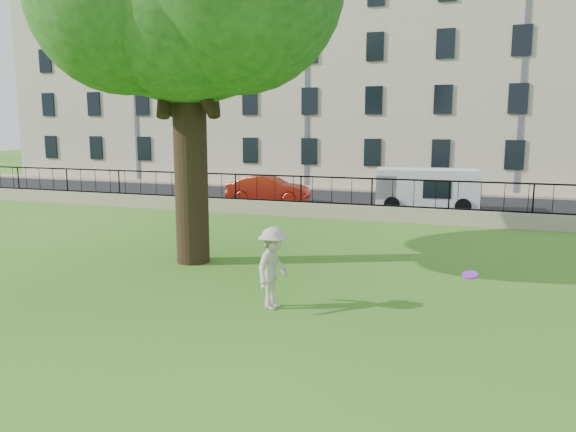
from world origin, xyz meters
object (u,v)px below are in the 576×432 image
at_px(man, 273,268).
at_px(white_van, 427,190).
at_px(red_sedan, 268,189).
at_px(frisbee, 470,275).

distance_m(man, white_van, 15.06).
bearing_deg(white_van, red_sedan, 172.20).
height_order(man, frisbee, man).
bearing_deg(white_van, frisbee, -90.12).
relative_size(man, white_van, 0.40).
relative_size(man, red_sedan, 0.44).
bearing_deg(man, white_van, -0.82).
distance_m(frisbee, white_van, 16.07).
relative_size(red_sedan, white_van, 0.91).
xyz_separation_m(frisbee, red_sedan, (-9.76, 15.92, -0.67)).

